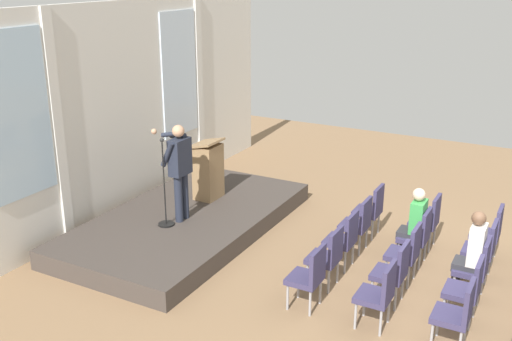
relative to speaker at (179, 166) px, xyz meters
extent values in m
plane|color=#846647|center=(0.26, -4.71, -1.33)|extent=(16.63, 16.63, 0.00)
cube|color=silver|center=(0.26, 1.69, 0.67)|extent=(10.50, 0.10, 3.99)
cube|color=silver|center=(-1.83, 1.63, 1.08)|extent=(1.19, 0.04, 2.60)
cube|color=silver|center=(-1.09, 1.63, 0.67)|extent=(0.20, 0.08, 3.99)
cube|color=silver|center=(2.36, 1.63, 1.08)|extent=(1.19, 0.04, 2.60)
cube|color=silver|center=(3.11, 1.63, 0.67)|extent=(0.20, 0.08, 3.99)
cube|color=#3F3833|center=(0.26, 0.07, -1.16)|extent=(4.86, 2.64, 0.33)
cylinder|color=#232838|center=(-0.09, -0.02, -0.58)|extent=(0.14, 0.14, 0.84)
cylinder|color=#232838|center=(0.09, -0.02, -0.58)|extent=(0.14, 0.14, 0.84)
cube|color=#232838|center=(0.00, -0.02, 0.16)|extent=(0.42, 0.22, 0.63)
cube|color=maroon|center=(0.00, 0.10, 0.24)|extent=(0.06, 0.01, 0.38)
sphere|color=tan|center=(0.00, -0.01, 0.61)|extent=(0.21, 0.21, 0.21)
cylinder|color=#232838|center=(-0.24, 0.06, 0.26)|extent=(0.09, 0.28, 0.45)
cylinder|color=#232838|center=(0.15, 0.11, 0.48)|extent=(0.15, 0.36, 0.15)
cylinder|color=#232838|center=(0.11, 0.25, 0.50)|extent=(0.11, 0.34, 0.15)
sphere|color=tan|center=(0.01, 0.51, 0.54)|extent=(0.10, 0.10, 0.10)
cylinder|color=black|center=(-0.33, 0.09, -0.98)|extent=(0.28, 0.28, 0.03)
cylinder|color=black|center=(-0.33, 0.09, -0.24)|extent=(0.02, 0.02, 1.45)
sphere|color=#262626|center=(-0.33, 0.09, 0.52)|extent=(0.07, 0.07, 0.07)
cube|color=#93724C|center=(1.11, 0.15, -0.47)|extent=(0.52, 0.40, 1.05)
cube|color=#93724C|center=(1.11, 0.17, 0.09)|extent=(0.60, 0.48, 0.14)
cylinder|color=#99999E|center=(-0.91, -2.68, -1.13)|extent=(0.04, 0.04, 0.40)
cylinder|color=#99999E|center=(-1.27, -2.68, -1.13)|extent=(0.04, 0.04, 0.40)
cylinder|color=#99999E|center=(-0.91, -3.02, -1.13)|extent=(0.04, 0.04, 0.40)
cylinder|color=#99999E|center=(-1.27, -3.02, -1.13)|extent=(0.04, 0.04, 0.40)
cube|color=#383356|center=(-1.09, -2.85, -0.89)|extent=(0.46, 0.44, 0.08)
cube|color=#383356|center=(-1.09, -3.04, -0.62)|extent=(0.46, 0.06, 0.46)
cylinder|color=#99999E|center=(-0.24, -2.68, -1.13)|extent=(0.04, 0.04, 0.40)
cylinder|color=#99999E|center=(-0.60, -2.68, -1.13)|extent=(0.04, 0.04, 0.40)
cylinder|color=#99999E|center=(-0.24, -3.02, -1.13)|extent=(0.04, 0.04, 0.40)
cylinder|color=#99999E|center=(-0.60, -3.02, -1.13)|extent=(0.04, 0.04, 0.40)
cube|color=#383356|center=(-0.42, -2.85, -0.89)|extent=(0.46, 0.44, 0.08)
cube|color=#383356|center=(-0.42, -3.04, -0.62)|extent=(0.46, 0.06, 0.46)
cylinder|color=#99999E|center=(0.44, -2.68, -1.13)|extent=(0.04, 0.04, 0.40)
cylinder|color=#99999E|center=(0.08, -2.68, -1.13)|extent=(0.04, 0.04, 0.40)
cylinder|color=#99999E|center=(0.44, -3.02, -1.13)|extent=(0.04, 0.04, 0.40)
cylinder|color=#99999E|center=(0.08, -3.02, -1.13)|extent=(0.04, 0.04, 0.40)
cube|color=#383356|center=(0.26, -2.85, -0.89)|extent=(0.46, 0.44, 0.08)
cube|color=#383356|center=(0.26, -3.04, -0.62)|extent=(0.46, 0.06, 0.46)
cylinder|color=#99999E|center=(1.12, -2.68, -1.13)|extent=(0.04, 0.04, 0.40)
cylinder|color=#99999E|center=(0.76, -2.68, -1.13)|extent=(0.04, 0.04, 0.40)
cylinder|color=#99999E|center=(1.12, -3.02, -1.13)|extent=(0.04, 0.04, 0.40)
cylinder|color=#99999E|center=(0.76, -3.02, -1.13)|extent=(0.04, 0.04, 0.40)
cube|color=#383356|center=(0.94, -2.85, -0.89)|extent=(0.46, 0.44, 0.08)
cube|color=#383356|center=(0.94, -3.04, -0.62)|extent=(0.46, 0.06, 0.46)
cylinder|color=#99999E|center=(1.80, -2.68, -1.13)|extent=(0.04, 0.04, 0.40)
cylinder|color=#99999E|center=(1.44, -2.68, -1.13)|extent=(0.04, 0.04, 0.40)
cylinder|color=#99999E|center=(1.80, -3.02, -1.13)|extent=(0.04, 0.04, 0.40)
cylinder|color=#99999E|center=(1.44, -3.02, -1.13)|extent=(0.04, 0.04, 0.40)
cube|color=#383356|center=(1.62, -2.85, -0.89)|extent=(0.46, 0.44, 0.08)
cube|color=#383356|center=(1.62, -3.04, -0.62)|extent=(0.46, 0.06, 0.46)
cylinder|color=#99999E|center=(-0.91, -3.67, -1.13)|extent=(0.04, 0.04, 0.40)
cylinder|color=#99999E|center=(-1.27, -3.67, -1.13)|extent=(0.04, 0.04, 0.40)
cylinder|color=#99999E|center=(-0.91, -4.01, -1.13)|extent=(0.04, 0.04, 0.40)
cylinder|color=#99999E|center=(-1.27, -4.01, -1.13)|extent=(0.04, 0.04, 0.40)
cube|color=#383356|center=(-1.09, -3.84, -0.89)|extent=(0.46, 0.44, 0.08)
cube|color=#383356|center=(-1.09, -4.03, -0.62)|extent=(0.46, 0.06, 0.46)
cylinder|color=#99999E|center=(-0.24, -3.67, -1.13)|extent=(0.04, 0.04, 0.40)
cylinder|color=#99999E|center=(-0.60, -3.67, -1.13)|extent=(0.04, 0.04, 0.40)
cylinder|color=#99999E|center=(-0.24, -4.01, -1.13)|extent=(0.04, 0.04, 0.40)
cylinder|color=#99999E|center=(-0.60, -4.01, -1.13)|extent=(0.04, 0.04, 0.40)
cube|color=#383356|center=(-0.42, -3.84, -0.89)|extent=(0.46, 0.44, 0.08)
cube|color=#383356|center=(-0.42, -4.03, -0.62)|extent=(0.46, 0.06, 0.46)
cylinder|color=#99999E|center=(0.44, -3.67, -1.13)|extent=(0.04, 0.04, 0.40)
cylinder|color=#99999E|center=(0.08, -3.67, -1.13)|extent=(0.04, 0.04, 0.40)
cylinder|color=#99999E|center=(0.44, -4.01, -1.13)|extent=(0.04, 0.04, 0.40)
cylinder|color=#99999E|center=(0.08, -4.01, -1.13)|extent=(0.04, 0.04, 0.40)
cube|color=#383356|center=(0.26, -3.84, -0.89)|extent=(0.46, 0.44, 0.08)
cube|color=#383356|center=(0.26, -4.03, -0.62)|extent=(0.46, 0.06, 0.46)
cylinder|color=#99999E|center=(1.12, -3.67, -1.13)|extent=(0.04, 0.04, 0.40)
cylinder|color=#99999E|center=(0.76, -3.67, -1.13)|extent=(0.04, 0.04, 0.40)
cylinder|color=#99999E|center=(1.12, -4.01, -1.13)|extent=(0.04, 0.04, 0.40)
cylinder|color=#99999E|center=(0.76, -4.01, -1.13)|extent=(0.04, 0.04, 0.40)
cube|color=#383356|center=(0.94, -3.84, -0.89)|extent=(0.46, 0.44, 0.08)
cube|color=#383356|center=(0.94, -4.03, -0.62)|extent=(0.46, 0.06, 0.46)
cylinder|color=#2D2D33|center=(0.85, -3.66, -1.11)|extent=(0.10, 0.10, 0.44)
cylinder|color=#2D2D33|center=(1.03, -3.66, -1.11)|extent=(0.10, 0.10, 0.44)
cube|color=#2D2D33|center=(0.94, -3.78, -0.83)|extent=(0.34, 0.36, 0.12)
cube|color=green|center=(0.94, -3.89, -0.51)|extent=(0.36, 0.20, 0.52)
sphere|color=beige|center=(0.94, -3.87, -0.14)|extent=(0.20, 0.20, 0.20)
cylinder|color=#99999E|center=(1.80, -3.67, -1.13)|extent=(0.04, 0.04, 0.40)
cylinder|color=#99999E|center=(1.44, -3.67, -1.13)|extent=(0.04, 0.04, 0.40)
cylinder|color=#99999E|center=(1.80, -4.01, -1.13)|extent=(0.04, 0.04, 0.40)
cylinder|color=#99999E|center=(1.44, -4.01, -1.13)|extent=(0.04, 0.04, 0.40)
cube|color=#383356|center=(1.62, -3.84, -0.89)|extent=(0.46, 0.44, 0.08)
cube|color=#383356|center=(1.62, -4.03, -0.62)|extent=(0.46, 0.06, 0.46)
cylinder|color=#99999E|center=(-0.91, -4.66, -1.13)|extent=(0.04, 0.04, 0.40)
cylinder|color=#99999E|center=(-1.27, -4.66, -1.13)|extent=(0.04, 0.04, 0.40)
cylinder|color=#99999E|center=(-0.91, -5.00, -1.13)|extent=(0.04, 0.04, 0.40)
cube|color=#383356|center=(-1.09, -4.83, -0.89)|extent=(0.46, 0.44, 0.08)
cube|color=#383356|center=(-1.09, -5.02, -0.62)|extent=(0.46, 0.06, 0.46)
cylinder|color=#99999E|center=(-0.24, -4.66, -1.13)|extent=(0.04, 0.04, 0.40)
cylinder|color=#99999E|center=(-0.60, -4.66, -1.13)|extent=(0.04, 0.04, 0.40)
cylinder|color=#99999E|center=(-0.24, -5.00, -1.13)|extent=(0.04, 0.04, 0.40)
cylinder|color=#99999E|center=(-0.60, -5.00, -1.13)|extent=(0.04, 0.04, 0.40)
cube|color=#383356|center=(-0.42, -4.83, -0.89)|extent=(0.46, 0.44, 0.08)
cube|color=#383356|center=(-0.42, -5.02, -0.62)|extent=(0.46, 0.06, 0.46)
cylinder|color=#99999E|center=(0.44, -4.66, -1.13)|extent=(0.04, 0.04, 0.40)
cylinder|color=#99999E|center=(0.08, -4.66, -1.13)|extent=(0.04, 0.04, 0.40)
cylinder|color=#99999E|center=(0.44, -5.00, -1.13)|extent=(0.04, 0.04, 0.40)
cylinder|color=#99999E|center=(0.08, -5.00, -1.13)|extent=(0.04, 0.04, 0.40)
cube|color=#383356|center=(0.26, -4.83, -0.89)|extent=(0.46, 0.44, 0.08)
cube|color=#383356|center=(0.26, -5.02, -0.62)|extent=(0.46, 0.06, 0.46)
cylinder|color=#2D2D33|center=(0.17, -4.65, -1.11)|extent=(0.10, 0.10, 0.44)
cylinder|color=#2D2D33|center=(0.35, -4.65, -1.11)|extent=(0.10, 0.10, 0.44)
cube|color=#2D2D33|center=(0.26, -4.77, -0.83)|extent=(0.34, 0.36, 0.12)
cube|color=silver|center=(0.26, -4.88, -0.48)|extent=(0.36, 0.20, 0.58)
sphere|color=brown|center=(0.26, -4.86, -0.08)|extent=(0.20, 0.20, 0.20)
cylinder|color=#99999E|center=(1.12, -4.66, -1.13)|extent=(0.04, 0.04, 0.40)
cylinder|color=#99999E|center=(0.76, -4.66, -1.13)|extent=(0.04, 0.04, 0.40)
cylinder|color=#99999E|center=(1.12, -5.00, -1.13)|extent=(0.04, 0.04, 0.40)
cylinder|color=#99999E|center=(0.76, -5.00, -1.13)|extent=(0.04, 0.04, 0.40)
cube|color=#383356|center=(0.94, -4.83, -0.89)|extent=(0.46, 0.44, 0.08)
cube|color=#383356|center=(0.94, -5.02, -0.62)|extent=(0.46, 0.06, 0.46)
cylinder|color=#99999E|center=(1.80, -4.66, -1.13)|extent=(0.04, 0.04, 0.40)
cylinder|color=#99999E|center=(1.44, -4.66, -1.13)|extent=(0.04, 0.04, 0.40)
cylinder|color=#99999E|center=(1.80, -5.00, -1.13)|extent=(0.04, 0.04, 0.40)
cylinder|color=#99999E|center=(1.44, -5.00, -1.13)|extent=(0.04, 0.04, 0.40)
cube|color=#383356|center=(1.62, -4.83, -0.89)|extent=(0.46, 0.44, 0.08)
cube|color=#383356|center=(1.62, -5.02, -0.62)|extent=(0.46, 0.06, 0.46)
camera|label=1|loc=(-7.87, -5.74, 3.22)|focal=41.78mm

